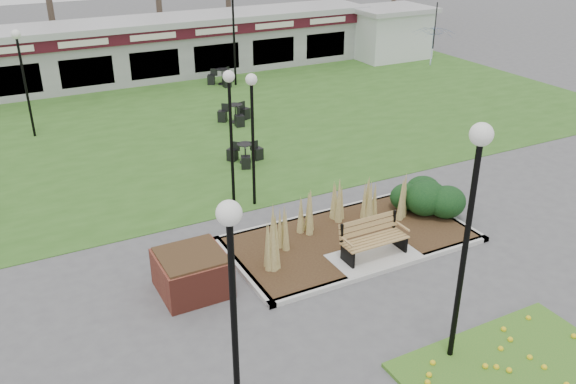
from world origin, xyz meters
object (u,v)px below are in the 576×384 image
bistro_set_c (245,156)px  patio_umbrella (433,46)px  lamp_post_near_left (232,277)px  lamp_post_mid_left (252,112)px  brick_planter (192,272)px  food_pavilion (146,49)px  service_hut (390,32)px  bistro_set_b (236,116)px  lamp_post_far_right (233,17)px  lamp_post_near_right (473,195)px  lamp_post_far_left (21,60)px  park_bench (373,238)px  bistro_set_d (222,79)px  lamp_post_mid_right (230,109)px

bistro_set_c → patio_umbrella: size_ratio=0.48×
bistro_set_c → patio_umbrella: (12.67, 5.64, 1.44)m
lamp_post_near_left → patio_umbrella: bearing=43.1°
lamp_post_mid_left → brick_planter: bearing=-132.8°
food_pavilion → service_hut: (13.50, -1.96, -0.03)m
bistro_set_b → patio_umbrella: patio_umbrella is taller
service_hut → lamp_post_far_right: bearing=-172.2°
brick_planter → lamp_post_near_left: lamp_post_near_left is taller
lamp_post_near_right → lamp_post_far_left: 17.87m
food_pavilion → bistro_set_c: (-0.25, -12.60, -1.23)m
park_bench → food_pavilion: (0.00, 19.71, 0.89)m
lamp_post_near_left → lamp_post_near_right: lamp_post_near_right is taller
bistro_set_d → brick_planter: bearing=-114.4°
park_bench → lamp_post_mid_right: size_ratio=0.43×
service_hut → bistro_set_c: service_hut is taller
bistro_set_b → lamp_post_far_right: bearing=66.7°
lamp_post_near_left → brick_planter: bearing=79.7°
service_hut → patio_umbrella: bearing=-102.2°
bistro_set_d → bistro_set_c: bearing=-107.8°
park_bench → lamp_post_near_right: lamp_post_near_right is taller
food_pavilion → lamp_post_mid_right: bearing=-96.8°
park_bench → bistro_set_d: size_ratio=1.20×
lamp_post_far_right → bistro_set_c: lamp_post_far_right is taller
lamp_post_far_right → patio_umbrella: 9.86m
bistro_set_d → park_bench: bearing=-99.7°
food_pavilion → lamp_post_far_right: bearing=-44.7°
park_bench → lamp_post_far_left: lamp_post_far_left is taller
bistro_set_d → lamp_post_mid_right: bearing=-110.8°
lamp_post_near_left → bistro_set_c: (4.97, 10.86, -2.97)m
lamp_post_near_left → lamp_post_far_right: (8.60, 20.12, 0.03)m
lamp_post_mid_right → patio_umbrella: 16.58m
lamp_post_far_right → bistro_set_b: size_ratio=3.21×
food_pavilion → bistro_set_b: (1.15, -8.53, -1.21)m
lamp_post_near_left → lamp_post_mid_left: size_ratio=1.13×
bistro_set_c → park_bench: bearing=-88.0°
bistro_set_c → food_pavilion: bearing=88.9°
lamp_post_mid_right → lamp_post_far_left: bearing=116.5°
lamp_post_far_right → bistro_set_c: bearing=-111.4°
service_hut → lamp_post_near_left: (-18.72, -21.50, 1.77)m
brick_planter → lamp_post_mid_left: lamp_post_mid_left is taller
patio_umbrella → lamp_post_near_left: bearing=-136.9°
food_pavilion → lamp_post_mid_right: 15.50m
brick_planter → food_pavilion: 19.49m
lamp_post_far_left → bistro_set_d: (9.11, 3.50, -2.64)m
lamp_post_far_left → lamp_post_far_right: bearing=17.9°
brick_planter → patio_umbrella: size_ratio=0.56×
lamp_post_near_right → bistro_set_b: (1.91, 14.93, -3.23)m
lamp_post_mid_right → lamp_post_near_left: bearing=-112.6°
food_pavilion → lamp_post_near_right: size_ratio=5.13×
bistro_set_d → patio_umbrella: patio_umbrella is taller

